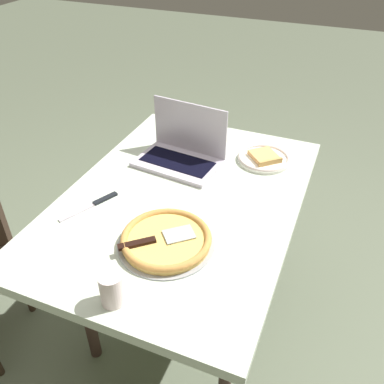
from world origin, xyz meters
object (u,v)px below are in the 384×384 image
Objects in this scene: dining_table at (182,212)px; pizza_tray at (166,240)px; pizza_plate at (264,158)px; drink_cup at (112,288)px; table_knife at (95,204)px; laptop at (182,151)px.

pizza_tray is at bearing 12.53° from dining_table.
drink_cup reaches higher than pizza_plate.
dining_table is at bearing -167.47° from pizza_tray.
table_knife is at bearing -43.10° from pizza_plate.
pizza_plate is at bearing 112.32° from laptop.
dining_table is 5.39× the size of pizza_plate.
pizza_tray reaches higher than table_knife.
pizza_plate is at bearing 148.76° from dining_table.
table_knife is at bearing -59.03° from dining_table.
dining_table is 0.29m from pizza_tray.
pizza_tray reaches higher than dining_table.
pizza_tray is (0.26, 0.06, 0.10)m from dining_table.
laptop reaches higher than pizza_tray.
pizza_plate is 2.17× the size of drink_cup.
laptop is 0.45m from table_knife.
table_knife is at bearing -140.46° from drink_cup.
drink_cup is at bearing -12.87° from pizza_plate.
dining_table is 5.39× the size of table_knife.
pizza_tray is 0.35m from table_knife.
pizza_plate is at bearing 167.13° from drink_cup.
laptop is 1.62× the size of table_knife.
pizza_plate is 0.93m from drink_cup.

